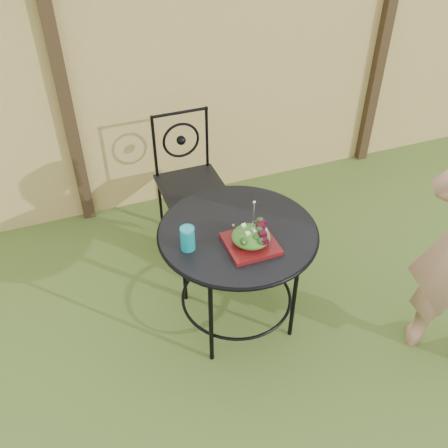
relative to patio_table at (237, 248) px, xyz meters
The scene contains 8 objects.
ground 1.09m from the patio_table, 51.61° to the right, with size 60.00×60.00×0.00m, color #2E4A18.
fence 1.62m from the patio_table, 68.94° to the left, with size 8.00×0.12×1.90m.
patio_table is the anchor object (origin of this frame).
patio_chair 0.96m from the patio_table, 89.95° to the left, with size 0.46×0.46×0.95m.
salad_plate 0.21m from the patio_table, 83.87° to the right, with size 0.27×0.27×0.02m, color #4A0B0A.
salad 0.25m from the patio_table, 83.87° to the right, with size 0.21×0.21×0.08m, color #235614.
fork 0.36m from the patio_table, 80.02° to the right, with size 0.01×0.01×0.18m, color silver.
drinking_glass 0.38m from the patio_table, behind, with size 0.08×0.08×0.14m, color #0D979E.
Camera 1 is at (-1.42, -1.29, 2.52)m, focal length 40.00 mm.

